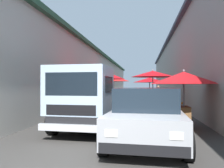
% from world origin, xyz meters
% --- Properties ---
extents(ground, '(90.00, 90.00, 0.00)m').
position_xyz_m(ground, '(13.50, 0.00, 0.00)').
color(ground, '#3D3A38').
extents(building_left_whitewash, '(49.80, 7.50, 4.69)m').
position_xyz_m(building_left_whitewash, '(15.75, 6.71, 2.35)').
color(building_left_whitewash, beige).
rests_on(building_left_whitewash, ground).
extents(building_right_concrete, '(49.80, 7.50, 5.94)m').
position_xyz_m(building_right_concrete, '(15.75, -6.71, 2.98)').
color(building_right_concrete, gray).
rests_on(building_right_concrete, ground).
extents(fruit_stall_mid_lane, '(2.59, 2.59, 2.43)m').
position_xyz_m(fruit_stall_mid_lane, '(14.81, 1.62, 1.90)').
color(fruit_stall_mid_lane, '#9E9EA3').
rests_on(fruit_stall_mid_lane, ground).
extents(fruit_stall_near_right, '(2.22, 2.22, 2.13)m').
position_xyz_m(fruit_stall_near_right, '(11.67, -1.25, 1.63)').
color(fruit_stall_near_right, '#9E9EA3').
rests_on(fruit_stall_near_right, ground).
extents(fruit_stall_near_left, '(2.45, 2.45, 2.42)m').
position_xyz_m(fruit_stall_near_left, '(9.17, -1.33, 1.88)').
color(fruit_stall_near_left, '#9E9EA3').
rests_on(fruit_stall_near_left, ground).
extents(fruit_stall_far_right, '(2.38, 2.38, 2.40)m').
position_xyz_m(fruit_stall_far_right, '(8.29, 1.33, 1.85)').
color(fruit_stall_far_right, '#9E9EA3').
rests_on(fruit_stall_far_right, ground).
extents(fruit_stall_far_left, '(2.36, 2.36, 2.08)m').
position_xyz_m(fruit_stall_far_left, '(4.58, -2.25, 1.60)').
color(fruit_stall_far_left, '#9E9EA3').
rests_on(fruit_stall_far_left, ground).
extents(hatchback_car, '(3.99, 2.08, 1.45)m').
position_xyz_m(hatchback_car, '(2.44, -0.95, 0.74)').
color(hatchback_car, '#ADAFB5').
rests_on(hatchback_car, ground).
extents(delivery_truck, '(5.00, 2.17, 2.08)m').
position_xyz_m(delivery_truck, '(3.56, 0.99, 1.04)').
color(delivery_truck, black).
rests_on(delivery_truck, ground).
extents(vendor_by_crates, '(0.27, 0.61, 1.51)m').
position_xyz_m(vendor_by_crates, '(17.17, -2.16, 0.86)').
color(vendor_by_crates, navy).
rests_on(vendor_by_crates, ground).
extents(vendor_in_shade, '(0.62, 0.31, 1.58)m').
position_xyz_m(vendor_in_shade, '(10.42, 2.62, 0.90)').
color(vendor_in_shade, '#232328').
rests_on(vendor_in_shade, ground).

